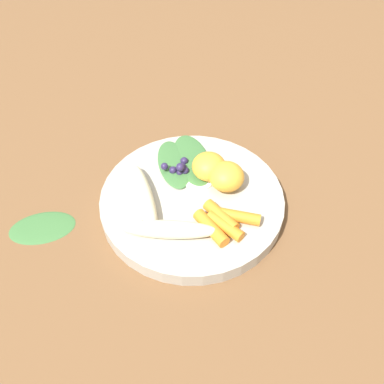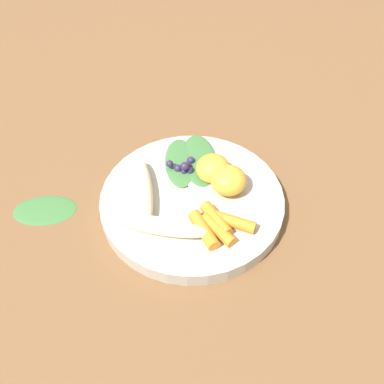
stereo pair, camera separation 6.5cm
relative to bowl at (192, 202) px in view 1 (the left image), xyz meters
name	(u,v)px [view 1 (the left image)]	position (x,y,z in m)	size (l,w,h in m)	color
ground_plane	(192,206)	(0.00, 0.00, -0.01)	(2.40, 2.40, 0.00)	brown
bowl	(192,202)	(0.00, 0.00, 0.00)	(0.28, 0.28, 0.02)	#B2AD9E
banana_peeled_left	(169,229)	(0.07, -0.02, 0.02)	(0.13, 0.03, 0.03)	beige
banana_peeled_right	(144,198)	(0.02, -0.07, 0.02)	(0.13, 0.03, 0.03)	beige
orange_segment_near	(209,166)	(-0.05, 0.02, 0.03)	(0.05, 0.05, 0.04)	#F4A833
orange_segment_far	(227,176)	(-0.03, 0.05, 0.03)	(0.05, 0.05, 0.04)	#F4A833
carrot_front	(211,228)	(0.06, 0.03, 0.02)	(0.02, 0.02, 0.06)	orange
carrot_mid_left	(225,226)	(0.06, 0.05, 0.02)	(0.02, 0.02, 0.06)	orange
carrot_mid_right	(221,216)	(0.04, 0.04, 0.02)	(0.02, 0.02, 0.06)	orange
carrot_rear	(238,216)	(0.04, 0.07, 0.02)	(0.02, 0.02, 0.06)	orange
blueberry_pile	(179,168)	(-0.05, -0.02, 0.02)	(0.04, 0.04, 0.02)	#2D234C
coconut_shred_patch	(199,178)	(-0.04, 0.01, 0.01)	(0.05, 0.05, 0.00)	white
kale_leaf_left	(192,160)	(-0.08, -0.01, 0.01)	(0.12, 0.06, 0.01)	#3D7038
kale_leaf_right	(174,164)	(-0.06, -0.03, 0.01)	(0.11, 0.05, 0.01)	#3D7038
kale_leaf_stray	(42,227)	(0.06, -0.22, -0.01)	(0.10, 0.06, 0.01)	#3D7038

